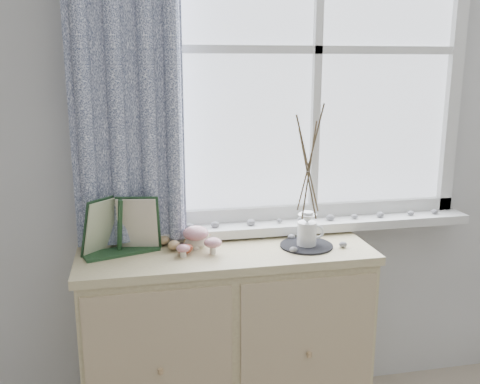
{
  "coord_description": "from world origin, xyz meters",
  "views": [
    {
      "loc": [
        -0.52,
        -0.29,
        1.59
      ],
      "look_at": [
        -0.1,
        1.7,
        1.1
      ],
      "focal_mm": 40.0,
      "sensor_mm": 36.0,
      "label": 1
    }
  ],
  "objects_px": {
    "toadstool_cluster": "(198,238)",
    "twig_pitcher": "(309,164)",
    "sideboard": "(226,343)",
    "botanical_book": "(120,227)"
  },
  "relations": [
    {
      "from": "toadstool_cluster",
      "to": "twig_pitcher",
      "type": "xyz_separation_m",
      "value": [
        0.45,
        -0.04,
        0.29
      ]
    },
    {
      "from": "sideboard",
      "to": "botanical_book",
      "type": "relative_size",
      "value": 3.49
    },
    {
      "from": "toadstool_cluster",
      "to": "twig_pitcher",
      "type": "distance_m",
      "value": 0.54
    },
    {
      "from": "botanical_book",
      "to": "twig_pitcher",
      "type": "relative_size",
      "value": 0.57
    },
    {
      "from": "sideboard",
      "to": "twig_pitcher",
      "type": "distance_m",
      "value": 0.84
    },
    {
      "from": "sideboard",
      "to": "toadstool_cluster",
      "type": "xyz_separation_m",
      "value": [
        -0.11,
        0.0,
        0.48
      ]
    },
    {
      "from": "sideboard",
      "to": "twig_pitcher",
      "type": "height_order",
      "value": "twig_pitcher"
    },
    {
      "from": "botanical_book",
      "to": "twig_pitcher",
      "type": "bearing_deg",
      "value": -21.04
    },
    {
      "from": "sideboard",
      "to": "toadstool_cluster",
      "type": "relative_size",
      "value": 6.53
    },
    {
      "from": "sideboard",
      "to": "toadstool_cluster",
      "type": "distance_m",
      "value": 0.49
    }
  ]
}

